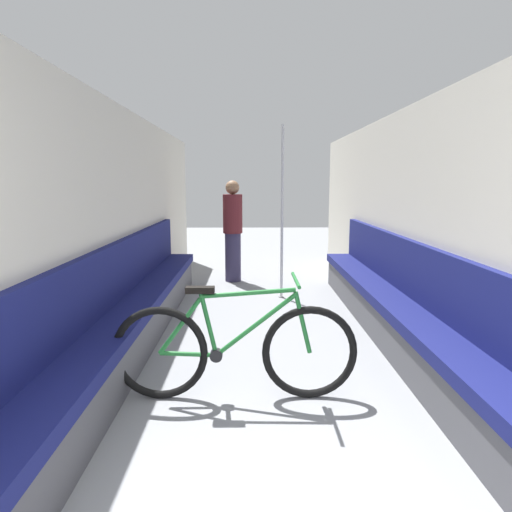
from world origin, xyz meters
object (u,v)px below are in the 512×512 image
bench_seat_row_left (127,320)px  bench_seat_row_right (406,319)px  passenger_standing (233,230)px  grab_pole_near (282,215)px  bicycle (235,350)px

bench_seat_row_left → bench_seat_row_right: same height
bench_seat_row_right → bench_seat_row_left: bearing=180.0°
passenger_standing → grab_pole_near: bearing=-22.5°
bicycle → passenger_standing: size_ratio=1.12×
bench_seat_row_left → grab_pole_near: grab_pole_near is taller
bench_seat_row_left → bicycle: (0.98, -0.83, 0.03)m
bench_seat_row_left → grab_pole_near: (1.51, 2.06, 0.77)m
bench_seat_row_left → grab_pole_near: size_ratio=2.56×
bench_seat_row_left → passenger_standing: passenger_standing is taller
bicycle → grab_pole_near: grab_pole_near is taller
bench_seat_row_right → grab_pole_near: bearing=115.3°
bicycle → passenger_standing: (-0.16, 3.94, 0.44)m
grab_pole_near → bench_seat_row_right: bearing=-64.7°
grab_pole_near → bench_seat_row_left: bearing=-126.3°
bench_seat_row_right → grab_pole_near: size_ratio=2.56×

